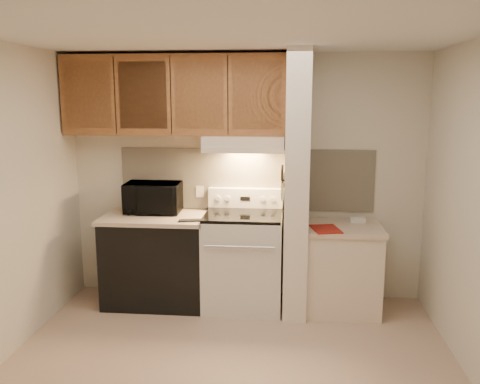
# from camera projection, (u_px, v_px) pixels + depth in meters

# --- Properties ---
(floor) EXTENTS (3.60, 3.60, 0.00)m
(floor) POSITION_uv_depth(u_px,v_px,m) (230.00, 364.00, 3.99)
(floor) COLOR tan
(floor) RESTS_ON ground
(ceiling) EXTENTS (3.60, 3.60, 0.00)m
(ceiling) POSITION_uv_depth(u_px,v_px,m) (229.00, 34.00, 3.53)
(ceiling) COLOR white
(ceiling) RESTS_ON wall_back
(wall_back) EXTENTS (3.60, 2.50, 0.02)m
(wall_back) POSITION_uv_depth(u_px,v_px,m) (246.00, 178.00, 5.23)
(wall_back) COLOR beige
(wall_back) RESTS_ON floor
(backsplash) EXTENTS (2.60, 0.02, 0.63)m
(backsplash) POSITION_uv_depth(u_px,v_px,m) (246.00, 179.00, 5.22)
(backsplash) COLOR beige
(backsplash) RESTS_ON wall_back
(range_body) EXTENTS (0.76, 0.65, 0.92)m
(range_body) POSITION_uv_depth(u_px,v_px,m) (243.00, 262.00, 5.04)
(range_body) COLOR silver
(range_body) RESTS_ON floor
(oven_window) EXTENTS (0.50, 0.01, 0.30)m
(oven_window) POSITION_uv_depth(u_px,v_px,m) (240.00, 268.00, 4.72)
(oven_window) COLOR black
(oven_window) RESTS_ON range_body
(oven_handle) EXTENTS (0.65, 0.02, 0.02)m
(oven_handle) POSITION_uv_depth(u_px,v_px,m) (240.00, 247.00, 4.64)
(oven_handle) COLOR silver
(oven_handle) RESTS_ON range_body
(cooktop) EXTENTS (0.74, 0.64, 0.03)m
(cooktop) POSITION_uv_depth(u_px,v_px,m) (243.00, 215.00, 4.95)
(cooktop) COLOR black
(cooktop) RESTS_ON range_body
(range_backguard) EXTENTS (0.76, 0.08, 0.20)m
(range_backguard) POSITION_uv_depth(u_px,v_px,m) (245.00, 198.00, 5.21)
(range_backguard) COLOR silver
(range_backguard) RESTS_ON range_body
(range_display) EXTENTS (0.10, 0.01, 0.04)m
(range_display) POSITION_uv_depth(u_px,v_px,m) (245.00, 199.00, 5.16)
(range_display) COLOR black
(range_display) RESTS_ON range_backguard
(range_knob_left_outer) EXTENTS (0.05, 0.02, 0.05)m
(range_knob_left_outer) POSITION_uv_depth(u_px,v_px,m) (218.00, 198.00, 5.19)
(range_knob_left_outer) COLOR silver
(range_knob_left_outer) RESTS_ON range_backguard
(range_knob_left_inner) EXTENTS (0.05, 0.02, 0.05)m
(range_knob_left_inner) POSITION_uv_depth(u_px,v_px,m) (228.00, 198.00, 5.18)
(range_knob_left_inner) COLOR silver
(range_knob_left_inner) RESTS_ON range_backguard
(range_knob_right_inner) EXTENTS (0.05, 0.02, 0.05)m
(range_knob_right_inner) POSITION_uv_depth(u_px,v_px,m) (263.00, 199.00, 5.15)
(range_knob_right_inner) COLOR silver
(range_knob_right_inner) RESTS_ON range_backguard
(range_knob_right_outer) EXTENTS (0.05, 0.02, 0.05)m
(range_knob_right_outer) POSITION_uv_depth(u_px,v_px,m) (273.00, 199.00, 5.14)
(range_knob_right_outer) COLOR silver
(range_knob_right_outer) RESTS_ON range_backguard
(dishwasher_front) EXTENTS (1.00, 0.63, 0.87)m
(dishwasher_front) POSITION_uv_depth(u_px,v_px,m) (157.00, 261.00, 5.13)
(dishwasher_front) COLOR black
(dishwasher_front) RESTS_ON floor
(left_countertop) EXTENTS (1.04, 0.67, 0.04)m
(left_countertop) POSITION_uv_depth(u_px,v_px,m) (155.00, 217.00, 5.05)
(left_countertop) COLOR beige
(left_countertop) RESTS_ON dishwasher_front
(spoon_rest) EXTENTS (0.24, 0.12, 0.02)m
(spoon_rest) POSITION_uv_depth(u_px,v_px,m) (191.00, 220.00, 4.81)
(spoon_rest) COLOR black
(spoon_rest) RESTS_ON left_countertop
(teal_jar) EXTENTS (0.09, 0.09, 0.09)m
(teal_jar) POSITION_uv_depth(u_px,v_px,m) (151.00, 206.00, 5.24)
(teal_jar) COLOR #2C6C6D
(teal_jar) RESTS_ON left_countertop
(outlet) EXTENTS (0.08, 0.01, 0.12)m
(outlet) POSITION_uv_depth(u_px,v_px,m) (200.00, 192.00, 5.27)
(outlet) COLOR beige
(outlet) RESTS_ON backsplash
(microwave) EXTENTS (0.57, 0.39, 0.31)m
(microwave) POSITION_uv_depth(u_px,v_px,m) (153.00, 197.00, 5.16)
(microwave) COLOR black
(microwave) RESTS_ON left_countertop
(partition_pillar) EXTENTS (0.22, 0.70, 2.50)m
(partition_pillar) POSITION_uv_depth(u_px,v_px,m) (296.00, 184.00, 4.84)
(partition_pillar) COLOR white
(partition_pillar) RESTS_ON floor
(pillar_trim) EXTENTS (0.01, 0.70, 0.04)m
(pillar_trim) POSITION_uv_depth(u_px,v_px,m) (284.00, 179.00, 4.84)
(pillar_trim) COLOR #945C32
(pillar_trim) RESTS_ON partition_pillar
(knife_strip) EXTENTS (0.02, 0.42, 0.04)m
(knife_strip) POSITION_uv_depth(u_px,v_px,m) (284.00, 178.00, 4.79)
(knife_strip) COLOR black
(knife_strip) RESTS_ON partition_pillar
(knife_blade_a) EXTENTS (0.01, 0.03, 0.16)m
(knife_blade_a) POSITION_uv_depth(u_px,v_px,m) (282.00, 191.00, 4.64)
(knife_blade_a) COLOR silver
(knife_blade_a) RESTS_ON knife_strip
(knife_handle_a) EXTENTS (0.02, 0.02, 0.10)m
(knife_handle_a) POSITION_uv_depth(u_px,v_px,m) (282.00, 175.00, 4.61)
(knife_handle_a) COLOR black
(knife_handle_a) RESTS_ON knife_strip
(knife_blade_b) EXTENTS (0.01, 0.04, 0.18)m
(knife_blade_b) POSITION_uv_depth(u_px,v_px,m) (282.00, 191.00, 4.74)
(knife_blade_b) COLOR silver
(knife_blade_b) RESTS_ON knife_strip
(knife_handle_b) EXTENTS (0.02, 0.02, 0.10)m
(knife_handle_b) POSITION_uv_depth(u_px,v_px,m) (282.00, 174.00, 4.70)
(knife_handle_b) COLOR black
(knife_handle_b) RESTS_ON knife_strip
(knife_blade_c) EXTENTS (0.01, 0.04, 0.20)m
(knife_blade_c) POSITION_uv_depth(u_px,v_px,m) (282.00, 190.00, 4.80)
(knife_blade_c) COLOR silver
(knife_blade_c) RESTS_ON knife_strip
(knife_handle_c) EXTENTS (0.02, 0.02, 0.10)m
(knife_handle_c) POSITION_uv_depth(u_px,v_px,m) (282.00, 172.00, 4.79)
(knife_handle_c) COLOR black
(knife_handle_c) RESTS_ON knife_strip
(knife_blade_d) EXTENTS (0.01, 0.04, 0.16)m
(knife_blade_d) POSITION_uv_depth(u_px,v_px,m) (282.00, 187.00, 4.89)
(knife_blade_d) COLOR silver
(knife_blade_d) RESTS_ON knife_strip
(knife_handle_d) EXTENTS (0.02, 0.02, 0.10)m
(knife_handle_d) POSITION_uv_depth(u_px,v_px,m) (282.00, 171.00, 4.85)
(knife_handle_d) COLOR black
(knife_handle_d) RESTS_ON knife_strip
(knife_blade_e) EXTENTS (0.01, 0.04, 0.18)m
(knife_blade_e) POSITION_uv_depth(u_px,v_px,m) (282.00, 186.00, 4.95)
(knife_blade_e) COLOR silver
(knife_blade_e) RESTS_ON knife_strip
(knife_handle_e) EXTENTS (0.02, 0.02, 0.10)m
(knife_handle_e) POSITION_uv_depth(u_px,v_px,m) (283.00, 170.00, 4.94)
(knife_handle_e) COLOR black
(knife_handle_e) RESTS_ON knife_strip
(oven_mitt) EXTENTS (0.03, 0.10, 0.23)m
(oven_mitt) POSITION_uv_depth(u_px,v_px,m) (282.00, 187.00, 5.03)
(oven_mitt) COLOR gray
(oven_mitt) RESTS_ON partition_pillar
(right_cab_base) EXTENTS (0.70, 0.60, 0.81)m
(right_cab_base) POSITION_uv_depth(u_px,v_px,m) (342.00, 270.00, 4.95)
(right_cab_base) COLOR beige
(right_cab_base) RESTS_ON floor
(right_countertop) EXTENTS (0.74, 0.64, 0.04)m
(right_countertop) POSITION_uv_depth(u_px,v_px,m) (343.00, 228.00, 4.87)
(right_countertop) COLOR beige
(right_countertop) RESTS_ON right_cab_base
(red_folder) EXTENTS (0.31, 0.37, 0.01)m
(red_folder) POSITION_uv_depth(u_px,v_px,m) (326.00, 229.00, 4.74)
(red_folder) COLOR maroon
(red_folder) RESTS_ON right_countertop
(white_box) EXTENTS (0.16, 0.11, 0.04)m
(white_box) POSITION_uv_depth(u_px,v_px,m) (357.00, 220.00, 5.03)
(white_box) COLOR white
(white_box) RESTS_ON right_countertop
(range_hood) EXTENTS (0.78, 0.44, 0.15)m
(range_hood) POSITION_uv_depth(u_px,v_px,m) (244.00, 143.00, 4.94)
(range_hood) COLOR beige
(range_hood) RESTS_ON upper_cabinets
(hood_lip) EXTENTS (0.78, 0.04, 0.06)m
(hood_lip) POSITION_uv_depth(u_px,v_px,m) (242.00, 150.00, 4.75)
(hood_lip) COLOR beige
(hood_lip) RESTS_ON range_hood
(upper_cabinets) EXTENTS (2.18, 0.33, 0.77)m
(upper_cabinets) POSITION_uv_depth(u_px,v_px,m) (175.00, 95.00, 4.96)
(upper_cabinets) COLOR #945C32
(upper_cabinets) RESTS_ON wall_back
(cab_door_a) EXTENTS (0.46, 0.01, 0.63)m
(cab_door_a) POSITION_uv_depth(u_px,v_px,m) (87.00, 95.00, 4.88)
(cab_door_a) COLOR #945C32
(cab_door_a) RESTS_ON upper_cabinets
(cab_gap_a) EXTENTS (0.01, 0.01, 0.73)m
(cab_gap_a) POSITION_uv_depth(u_px,v_px,m) (115.00, 95.00, 4.86)
(cab_gap_a) COLOR black
(cab_gap_a) RESTS_ON upper_cabinets
(cab_door_b) EXTENTS (0.46, 0.01, 0.63)m
(cab_door_b) POSITION_uv_depth(u_px,v_px,m) (143.00, 95.00, 4.83)
(cab_door_b) COLOR #945C32
(cab_door_b) RESTS_ON upper_cabinets
(cab_gap_b) EXTENTS (0.01, 0.01, 0.73)m
(cab_gap_b) POSITION_uv_depth(u_px,v_px,m) (171.00, 95.00, 4.81)
(cab_gap_b) COLOR black
(cab_gap_b) RESTS_ON upper_cabinets
(cab_door_c) EXTENTS (0.46, 0.01, 0.63)m
(cab_door_c) POSITION_uv_depth(u_px,v_px,m) (199.00, 95.00, 4.78)
(cab_door_c) COLOR #945C32
(cab_door_c) RESTS_ON upper_cabinets
(cab_gap_c) EXTENTS (0.01, 0.01, 0.73)m
(cab_gap_c) POSITION_uv_depth(u_px,v_px,m) (228.00, 95.00, 4.76)
(cab_gap_c) COLOR black
(cab_gap_c) RESTS_ON upper_cabinets
(cab_door_d) EXTENTS (0.46, 0.01, 0.63)m
(cab_door_d) POSITION_uv_depth(u_px,v_px,m) (257.00, 95.00, 4.73)
(cab_door_d) COLOR #945C32
(cab_door_d) RESTS_ON upper_cabinets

